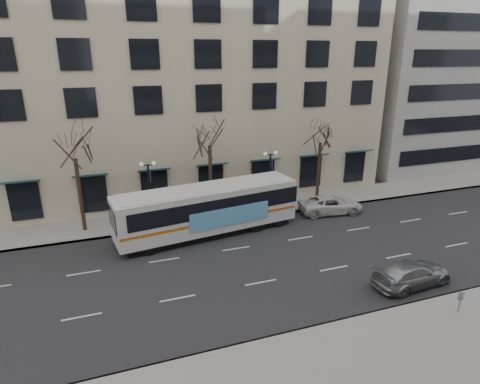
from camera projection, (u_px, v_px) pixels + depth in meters
name	position (u px, v px, depth m)	size (l,w,h in m)	color
ground	(248.00, 264.00, 25.89)	(160.00, 160.00, 0.00)	black
sidewalk_far	(265.00, 206.00, 35.44)	(80.00, 4.00, 0.15)	gray
building_hotel	(157.00, 62.00, 40.03)	(40.00, 20.00, 24.00)	#C5B496
building_office	(435.00, 13.00, 48.75)	(25.00, 20.00, 35.00)	#999993
tree_far_left	(73.00, 145.00, 28.43)	(3.60, 3.60, 8.34)	black
tree_far_mid	(209.00, 134.00, 31.46)	(3.60, 3.60, 8.55)	black
tree_far_right	(321.00, 132.00, 34.71)	(3.60, 3.60, 8.06)	black
lamp_post_left	(150.00, 190.00, 30.68)	(1.22, 0.45, 5.21)	black
lamp_post_right	(270.00, 178.00, 33.78)	(1.22, 0.45, 5.21)	black
city_bus	(209.00, 208.00, 29.65)	(13.96, 4.82, 3.71)	silver
silver_car	(412.00, 274.00, 23.41)	(2.03, 5.00, 1.45)	#979A9E
white_pickup	(331.00, 204.00, 34.01)	(2.48, 5.38, 1.50)	silver
pay_station	(461.00, 298.00, 20.65)	(0.27, 0.21, 1.15)	slate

